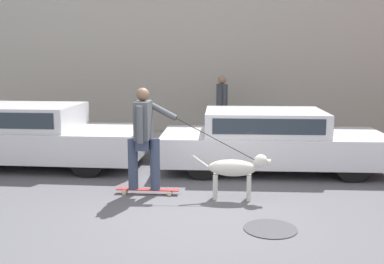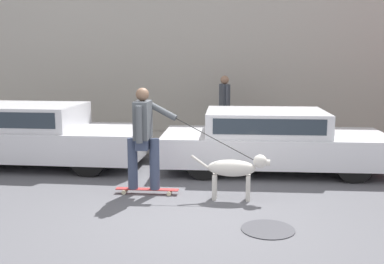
# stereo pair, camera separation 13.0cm
# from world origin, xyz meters

# --- Properties ---
(ground_plane) EXTENTS (36.00, 36.00, 0.00)m
(ground_plane) POSITION_xyz_m (0.00, 0.00, 0.00)
(ground_plane) COLOR #545459
(back_wall) EXTENTS (32.00, 0.30, 5.72)m
(back_wall) POSITION_xyz_m (0.00, 6.46, 2.86)
(back_wall) COLOR #ADA89E
(back_wall) RESTS_ON ground_plane
(sidewalk_curb) EXTENTS (30.00, 2.44, 0.16)m
(sidewalk_curb) POSITION_xyz_m (0.00, 5.07, 0.08)
(sidewalk_curb) COLOR #A39E93
(sidewalk_curb) RESTS_ON ground_plane
(parked_car_0) EXTENTS (4.50, 1.85, 1.25)m
(parked_car_0) POSITION_xyz_m (-3.62, 2.77, 0.61)
(parked_car_0) COLOR black
(parked_car_0) RESTS_ON ground_plane
(parked_car_1) EXTENTS (4.34, 1.87, 1.19)m
(parked_car_1) POSITION_xyz_m (1.22, 2.77, 0.59)
(parked_car_1) COLOR black
(parked_car_1) RESTS_ON ground_plane
(dog) EXTENTS (1.23, 0.28, 0.73)m
(dog) POSITION_xyz_m (0.53, 0.84, 0.49)
(dog) COLOR beige
(dog) RESTS_ON ground_plane
(skateboarder) EXTENTS (2.32, 0.66, 1.73)m
(skateboarder) POSITION_xyz_m (-0.93, 0.99, 0.98)
(skateboarder) COLOR beige
(skateboarder) RESTS_ON ground_plane
(pedestrian_with_bag) EXTENTS (0.32, 0.62, 1.59)m
(pedestrian_with_bag) POSITION_xyz_m (0.23, 5.42, 1.05)
(pedestrian_with_bag) COLOR #3D4760
(pedestrian_with_bag) RESTS_ON sidewalk_curb
(manhole_cover) EXTENTS (0.69, 0.69, 0.01)m
(manhole_cover) POSITION_xyz_m (0.96, -0.38, 0.01)
(manhole_cover) COLOR #38383D
(manhole_cover) RESTS_ON ground_plane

